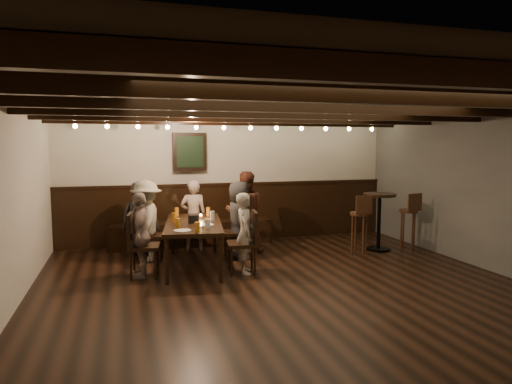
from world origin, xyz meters
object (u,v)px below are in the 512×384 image
object	(u,v)px
person_bench_centre	(193,216)
bar_stool_right	(408,229)
dining_table	(193,226)
person_left_far	(140,235)
high_top_table	(379,213)
person_right_far	(245,233)
chair_left_far	(143,257)
chair_left_near	(149,245)
chair_right_far	(243,254)
person_right_near	(239,220)
person_bench_right	(245,212)
person_left_near	(147,221)
bar_stool_left	(359,232)
person_bench_left	(140,218)
chair_right_near	(237,242)

from	to	relation	value
person_bench_centre	bar_stool_right	bearing A→B (deg)	173.28
bar_stool_right	dining_table	bearing A→B (deg)	174.74
person_left_far	high_top_table	size ratio (longest dim) A/B	1.20
person_left_far	bar_stool_right	size ratio (longest dim) A/B	1.18
person_left_far	person_right_far	xyz separation A→B (m)	(1.48, -0.22, -0.02)
chair_left_far	person_left_far	world-z (taller)	person_left_far
person_bench_centre	bar_stool_right	xyz separation A→B (m)	(3.69, -1.01, -0.25)
dining_table	chair_left_near	distance (m)	0.93
dining_table	person_right_far	world-z (taller)	person_right_far
chair_right_far	person_right_near	world-z (taller)	person_right_near
dining_table	person_bench_right	xyz separation A→B (m)	(1.02, 0.76, 0.07)
person_left_far	person_right_near	size ratio (longest dim) A/B	0.95
person_left_near	person_left_far	world-z (taller)	person_left_near
high_top_table	bar_stool_left	bearing A→B (deg)	-157.64
person_bench_left	chair_left_far	bearing A→B (deg)	97.62
chair_left_far	person_bench_centre	world-z (taller)	person_bench_centre
chair_left_near	person_bench_right	size ratio (longest dim) A/B	0.61
dining_table	person_bench_right	world-z (taller)	person_bench_right
chair_left_near	bar_stool_right	distance (m)	4.53
chair_right_far	person_bench_right	distance (m)	1.43
person_bench_right	person_right_near	bearing A→B (deg)	71.57
chair_left_near	person_left_near	distance (m)	0.40
person_left_far	chair_right_far	bearing A→B (deg)	90.00
chair_right_far	bar_stool_left	world-z (taller)	bar_stool_left
dining_table	person_bench_right	distance (m)	1.27
chair_right_near	chair_left_far	bearing A→B (deg)	122.03
dining_table	person_left_far	bearing A→B (deg)	-149.04
person_left_far	chair_left_near	bearing A→B (deg)	177.98
chair_left_far	person_left_near	size ratio (longest dim) A/B	0.70
person_right_near	bar_stool_left	distance (m)	2.09
chair_right_far	person_bench_centre	xyz separation A→B (m)	(-0.49, 1.59, 0.35)
person_bench_centre	chair_left_near	bearing A→B (deg)	39.88
chair_right_near	bar_stool_right	distance (m)	3.09
dining_table	chair_left_far	size ratio (longest dim) A/B	2.13
person_bench_left	person_left_near	world-z (taller)	person_left_near
person_bench_centre	person_left_near	size ratio (longest dim) A/B	0.96
chair_right_near	person_right_far	world-z (taller)	person_right_far
chair_left_far	high_top_table	distance (m)	4.18
chair_left_near	person_bench_centre	bearing A→B (deg)	129.88
person_bench_centre	person_left_far	world-z (taller)	person_bench_centre
dining_table	person_bench_right	bearing A→B (deg)	45.00
chair_left_far	person_left_far	xyz separation A→B (m)	(-0.03, 0.00, 0.33)
person_bench_left	person_right_near	bearing A→B (deg)	164.74
person_bench_centre	person_bench_right	distance (m)	0.92
person_right_far	chair_right_near	bearing A→B (deg)	1.97
chair_right_far	person_right_near	bearing A→B (deg)	-1.95
person_bench_centre	person_left_near	world-z (taller)	person_left_near
person_left_near	high_top_table	bearing A→B (deg)	93.27
chair_left_far	person_left_far	size ratio (longest dim) A/B	0.75
person_left_near	person_left_far	xyz separation A→B (m)	(-0.13, -0.89, -0.05)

